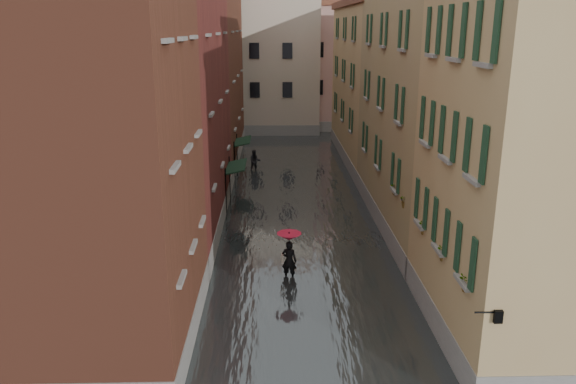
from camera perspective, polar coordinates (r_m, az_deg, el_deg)
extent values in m
plane|color=#5B5B5E|center=(21.32, 2.36, -11.86)|extent=(120.00, 120.00, 0.00)
cube|color=#414748|center=(33.29, 0.87, -1.03)|extent=(10.00, 60.00, 0.20)
cube|color=brown|center=(18.01, -19.79, 3.92)|extent=(6.00, 8.00, 13.00)
cube|color=maroon|center=(28.55, -13.06, 8.28)|extent=(6.00, 14.00, 12.50)
cube|color=brown|center=(43.20, -9.25, 12.14)|extent=(6.00, 16.00, 14.00)
cube|color=tan|center=(19.20, 24.34, 1.85)|extent=(6.00, 8.00, 11.50)
cube|color=#96805B|center=(29.18, 15.30, 8.79)|extent=(6.00, 14.00, 13.00)
cube|color=tan|center=(43.75, 9.64, 10.53)|extent=(6.00, 16.00, 11.50)
cube|color=#B2AB8D|center=(56.86, -3.28, 12.81)|extent=(12.00, 9.00, 13.00)
cube|color=tan|center=(59.32, 5.71, 12.42)|extent=(10.00, 9.00, 12.00)
cube|color=black|center=(31.74, -5.28, 2.62)|extent=(1.09, 2.84, 0.31)
cylinder|color=black|center=(30.70, -6.32, -0.11)|extent=(0.06, 0.06, 2.80)
cylinder|color=black|center=(33.43, -5.94, 1.28)|extent=(0.06, 0.06, 2.80)
cube|color=black|center=(38.80, -4.62, 5.18)|extent=(1.09, 2.81, 0.31)
cylinder|color=black|center=(37.70, -5.45, 3.04)|extent=(0.06, 0.06, 2.80)
cylinder|color=black|center=(40.44, -5.20, 3.97)|extent=(0.06, 0.06, 2.80)
cylinder|color=black|center=(15.50, 19.49, -11.45)|extent=(0.60, 0.05, 0.05)
cube|color=black|center=(15.66, 20.50, -11.69)|extent=(0.22, 0.22, 0.35)
cube|color=beige|center=(15.66, 20.50, -11.69)|extent=(0.14, 0.14, 0.24)
cube|color=brown|center=(16.82, 17.86, -8.83)|extent=(0.22, 0.85, 0.18)
imported|color=#265926|center=(16.65, 17.99, -7.52)|extent=(0.59, 0.51, 0.66)
cube|color=brown|center=(18.71, 15.71, -6.03)|extent=(0.22, 0.85, 0.18)
imported|color=#265926|center=(18.55, 15.81, -4.83)|extent=(0.59, 0.51, 0.66)
cube|color=brown|center=(20.80, 13.86, -3.58)|extent=(0.22, 0.85, 0.18)
imported|color=#265926|center=(20.67, 13.94, -2.49)|extent=(0.59, 0.51, 0.66)
cube|color=brown|center=(23.64, 11.94, -1.03)|extent=(0.22, 0.85, 0.18)
imported|color=#265926|center=(23.52, 12.00, -0.05)|extent=(0.59, 0.51, 0.66)
cube|color=brown|center=(25.42, 10.97, 0.27)|extent=(0.22, 0.85, 0.18)
imported|color=#265926|center=(25.31, 11.02, 1.18)|extent=(0.59, 0.51, 0.66)
imported|color=black|center=(23.25, 0.12, -6.99)|extent=(0.71, 0.55, 1.71)
cube|color=#B9AB9A|center=(23.25, -0.58, -6.74)|extent=(0.08, 0.30, 0.38)
cylinder|color=black|center=(23.05, 0.12, -5.87)|extent=(0.02, 0.02, 1.00)
cone|color=red|center=(22.84, 0.12, -4.54)|extent=(1.03, 1.03, 0.28)
imported|color=black|center=(40.22, -3.38, 3.12)|extent=(0.93, 0.80, 1.68)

